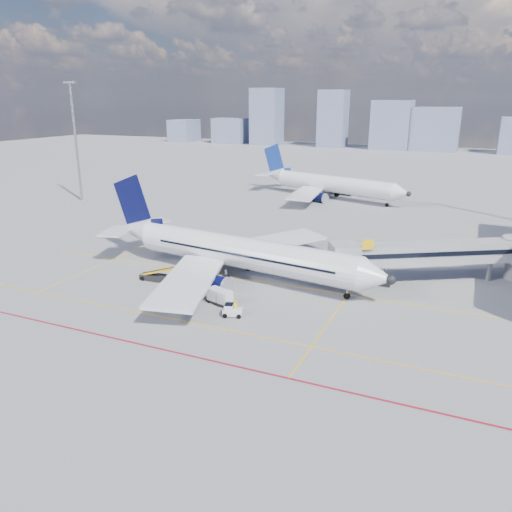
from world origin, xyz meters
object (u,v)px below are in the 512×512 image
(ramp_worker, at_px, (235,308))
(second_aircraft, at_px, (328,184))
(baggage_tug, at_px, (232,310))
(cargo_dolly, at_px, (220,296))
(main_aircraft, at_px, (232,251))
(belt_loader, at_px, (157,276))

(ramp_worker, bearing_deg, second_aircraft, 19.43)
(second_aircraft, distance_m, baggage_tug, 68.87)
(second_aircraft, xyz_separation_m, cargo_dolly, (6.42, -65.80, -2.28))
(main_aircraft, distance_m, cargo_dolly, 10.02)
(second_aircraft, height_order, cargo_dolly, second_aircraft)
(cargo_dolly, height_order, belt_loader, belt_loader)
(main_aircraft, relative_size, second_aircraft, 1.08)
(second_aircraft, height_order, ramp_worker, second_aircraft)
(belt_loader, bearing_deg, main_aircraft, 32.75)
(baggage_tug, height_order, belt_loader, belt_loader)
(belt_loader, relative_size, ramp_worker, 3.26)
(second_aircraft, relative_size, ramp_worker, 21.66)
(belt_loader, bearing_deg, baggage_tug, -27.56)
(main_aircraft, height_order, cargo_dolly, main_aircraft)
(main_aircraft, height_order, ramp_worker, main_aircraft)
(baggage_tug, xyz_separation_m, ramp_worker, (0.29, 0.31, 0.22))
(second_aircraft, bearing_deg, baggage_tug, -64.32)
(baggage_tug, bearing_deg, ramp_worker, 29.98)
(main_aircraft, distance_m, belt_loader, 10.07)
(second_aircraft, relative_size, belt_loader, 6.63)
(main_aircraft, xyz_separation_m, cargo_dolly, (3.02, -9.28, -2.27))
(belt_loader, height_order, ramp_worker, belt_loader)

